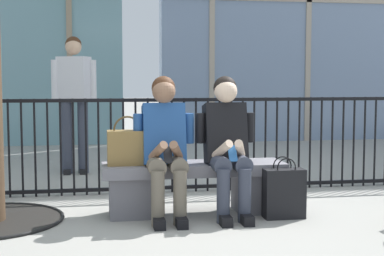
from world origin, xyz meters
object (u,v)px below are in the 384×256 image
seated_person_companion (227,141)px  seated_person_with_phone (165,143)px  handbag_on_bench (128,147)px  shopping_bag (284,193)px  bystander_at_railing (74,94)px  stone_bench (194,183)px

seated_person_companion → seated_person_with_phone: bearing=180.0°
seated_person_with_phone → handbag_on_bench: size_ratio=2.87×
shopping_bag → bystander_at_railing: bystander_at_railing is taller
seated_person_with_phone → seated_person_companion: size_ratio=1.00×
shopping_bag → seated_person_companion: bearing=160.0°
seated_person_companion → bystander_at_railing: (-1.38, 2.50, 0.35)m
shopping_bag → bystander_at_railing: bearing=124.5°
bystander_at_railing → seated_person_companion: bearing=-61.2°
handbag_on_bench → bystander_at_railing: 2.47m
stone_bench → shopping_bag: 0.79m
shopping_bag → bystander_at_railing: size_ratio=0.31×
seated_person_companion → handbag_on_bench: seated_person_companion is taller
handbag_on_bench → shopping_bag: handbag_on_bench is taller
seated_person_with_phone → shopping_bag: bearing=-9.5°
stone_bench → handbag_on_bench: bearing=-179.0°
handbag_on_bench → shopping_bag: bearing=-12.3°
seated_person_companion → bystander_at_railing: bearing=118.8°
seated_person_companion → handbag_on_bench: bearing=172.1°
stone_bench → seated_person_companion: seated_person_companion is taller
seated_person_companion → shopping_bag: 0.65m
stone_bench → handbag_on_bench: size_ratio=3.79×
shopping_bag → stone_bench: bearing=157.9°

